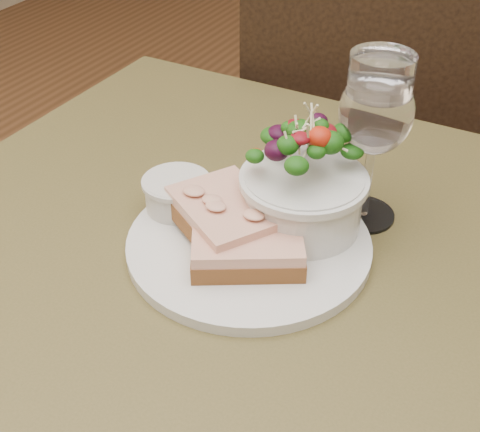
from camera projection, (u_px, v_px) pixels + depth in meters
The scene contains 9 objects.
cafe_table at pixel (240, 344), 0.72m from camera, with size 0.80×0.80×0.75m.
chair_far at pixel (355, 242), 1.44m from camera, with size 0.52×0.52×0.90m.
dinner_plate at pixel (249, 244), 0.69m from camera, with size 0.25×0.25×0.01m, color silver.
sandwich_front at pixel (247, 246), 0.65m from camera, with size 0.14×0.12×0.03m.
sandwich_back at pixel (226, 215), 0.68m from camera, with size 0.14×0.13×0.03m.
ramekin at pixel (177, 192), 0.72m from camera, with size 0.07×0.07×0.04m.
salad_bowl at pixel (304, 177), 0.67m from camera, with size 0.12×0.12×0.13m.
garnish at pixel (226, 183), 0.76m from camera, with size 0.05×0.04×0.02m.
wine_glass at pixel (376, 117), 0.67m from camera, with size 0.08×0.08×0.18m.
Camera 1 is at (0.24, -0.44, 1.19)m, focal length 50.00 mm.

